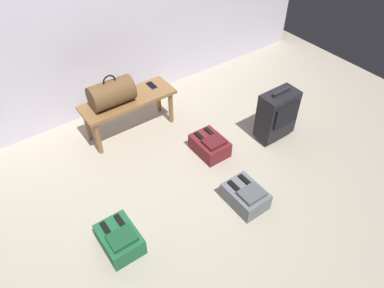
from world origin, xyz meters
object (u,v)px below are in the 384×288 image
(duffel_bag_brown, at_px, (111,93))
(backpack_green, at_px, (120,239))
(suitcase_upright_charcoal, at_px, (277,114))
(backpack_maroon, at_px, (210,145))
(cell_phone, at_px, (152,85))
(bench, at_px, (128,104))
(backpack_grey, at_px, (246,196))

(duffel_bag_brown, height_order, backpack_green, duffel_bag_brown)
(suitcase_upright_charcoal, relative_size, backpack_maroon, 1.58)
(suitcase_upright_charcoal, distance_m, backpack_maroon, 0.77)
(backpack_maroon, bearing_deg, backpack_green, -160.37)
(duffel_bag_brown, bearing_deg, backpack_green, -116.51)
(cell_phone, bearing_deg, bench, -169.86)
(backpack_maroon, distance_m, backpack_green, 1.35)
(cell_phone, relative_size, backpack_maroon, 0.38)
(duffel_bag_brown, distance_m, backpack_maroon, 1.12)
(duffel_bag_brown, relative_size, cell_phone, 3.06)
(cell_phone, distance_m, backpack_maroon, 0.93)
(bench, height_order, cell_phone, cell_phone)
(bench, xyz_separation_m, duffel_bag_brown, (-0.16, 0.00, 0.20))
(bench, height_order, backpack_maroon, bench)
(suitcase_upright_charcoal, bearing_deg, backpack_maroon, 163.46)
(duffel_bag_brown, bearing_deg, backpack_maroon, -50.57)
(bench, relative_size, suitcase_upright_charcoal, 1.66)
(duffel_bag_brown, relative_size, backpack_green, 1.16)
(suitcase_upright_charcoal, bearing_deg, duffel_bag_brown, 143.69)
(duffel_bag_brown, xyz_separation_m, backpack_grey, (0.50, -1.50, -0.47))
(bench, distance_m, backpack_maroon, 0.96)
(duffel_bag_brown, height_order, suitcase_upright_charcoal, duffel_bag_brown)
(suitcase_upright_charcoal, xyz_separation_m, backpack_maroon, (-0.71, 0.21, -0.22))
(duffel_bag_brown, relative_size, backpack_grey, 1.16)
(bench, relative_size, backpack_green, 2.63)
(backpack_grey, bearing_deg, suitcase_upright_charcoal, 30.18)
(backpack_green, distance_m, backpack_grey, 1.15)
(cell_phone, bearing_deg, suitcase_upright_charcoal, -50.45)
(backpack_green, bearing_deg, backpack_maroon, 19.63)
(cell_phone, distance_m, suitcase_upright_charcoal, 1.38)
(duffel_bag_brown, height_order, backpack_maroon, duffel_bag_brown)
(suitcase_upright_charcoal, height_order, backpack_maroon, suitcase_upright_charcoal)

